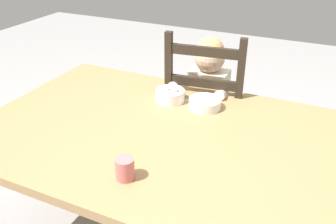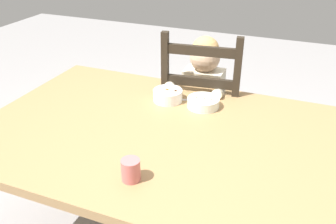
{
  "view_description": "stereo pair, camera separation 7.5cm",
  "coord_description": "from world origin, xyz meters",
  "px_view_note": "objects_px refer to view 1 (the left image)",
  "views": [
    {
      "loc": [
        0.62,
        -1.23,
        1.53
      ],
      "look_at": [
        0.01,
        0.09,
        0.75
      ],
      "focal_mm": 39.17,
      "sensor_mm": 36.0,
      "label": 1
    },
    {
      "loc": [
        0.56,
        -1.26,
        1.53
      ],
      "look_at": [
        0.01,
        0.09,
        0.75
      ],
      "focal_mm": 39.17,
      "sensor_mm": 36.0,
      "label": 2
    }
  ],
  "objects_px": {
    "dining_table": "(158,144)",
    "child_figure": "(206,94)",
    "bowl_of_carrots": "(170,95)",
    "spoon": "(181,99)",
    "drinking_cup": "(125,169)",
    "dining_chair": "(206,118)",
    "bowl_of_peas": "(205,103)"
  },
  "relations": [
    {
      "from": "dining_table",
      "to": "child_figure",
      "type": "height_order",
      "value": "child_figure"
    },
    {
      "from": "child_figure",
      "to": "bowl_of_carrots",
      "type": "bearing_deg",
      "value": -107.78
    },
    {
      "from": "spoon",
      "to": "drinking_cup",
      "type": "xyz_separation_m",
      "value": [
        0.07,
        -0.66,
        0.04
      ]
    },
    {
      "from": "dining_chair",
      "to": "spoon",
      "type": "relative_size",
      "value": 7.4
    },
    {
      "from": "spoon",
      "to": "drinking_cup",
      "type": "bearing_deg",
      "value": -84.18
    },
    {
      "from": "dining_chair",
      "to": "bowl_of_carrots",
      "type": "height_order",
      "value": "dining_chair"
    },
    {
      "from": "child_figure",
      "to": "drinking_cup",
      "type": "bearing_deg",
      "value": -88.57
    },
    {
      "from": "child_figure",
      "to": "bowl_of_carrots",
      "type": "height_order",
      "value": "child_figure"
    },
    {
      "from": "child_figure",
      "to": "spoon",
      "type": "distance_m",
      "value": 0.28
    },
    {
      "from": "bowl_of_peas",
      "to": "dining_table",
      "type": "bearing_deg",
      "value": -111.89
    },
    {
      "from": "bowl_of_carrots",
      "to": "bowl_of_peas",
      "type": "bearing_deg",
      "value": -0.01
    },
    {
      "from": "bowl_of_peas",
      "to": "bowl_of_carrots",
      "type": "distance_m",
      "value": 0.19
    },
    {
      "from": "child_figure",
      "to": "drinking_cup",
      "type": "height_order",
      "value": "child_figure"
    },
    {
      "from": "dining_table",
      "to": "dining_chair",
      "type": "relative_size",
      "value": 1.56
    },
    {
      "from": "dining_table",
      "to": "drinking_cup",
      "type": "xyz_separation_m",
      "value": [
        0.05,
        -0.35,
        0.12
      ]
    },
    {
      "from": "bowl_of_carrots",
      "to": "dining_table",
      "type": "bearing_deg",
      "value": -76.0
    },
    {
      "from": "bowl_of_peas",
      "to": "bowl_of_carrots",
      "type": "xyz_separation_m",
      "value": [
        -0.19,
        0.0,
        0.01
      ]
    },
    {
      "from": "bowl_of_peas",
      "to": "bowl_of_carrots",
      "type": "height_order",
      "value": "bowl_of_carrots"
    },
    {
      "from": "bowl_of_carrots",
      "to": "spoon",
      "type": "bearing_deg",
      "value": 27.75
    },
    {
      "from": "child_figure",
      "to": "bowl_of_peas",
      "type": "xyz_separation_m",
      "value": [
        0.09,
        -0.29,
        0.09
      ]
    },
    {
      "from": "bowl_of_peas",
      "to": "spoon",
      "type": "distance_m",
      "value": 0.14
    },
    {
      "from": "dining_table",
      "to": "spoon",
      "type": "relative_size",
      "value": 11.57
    },
    {
      "from": "bowl_of_peas",
      "to": "spoon",
      "type": "height_order",
      "value": "bowl_of_peas"
    },
    {
      "from": "child_figure",
      "to": "bowl_of_peas",
      "type": "bearing_deg",
      "value": -72.21
    },
    {
      "from": "dining_chair",
      "to": "spoon",
      "type": "xyz_separation_m",
      "value": [
        -0.05,
        -0.27,
        0.23
      ]
    },
    {
      "from": "bowl_of_carrots",
      "to": "child_figure",
      "type": "bearing_deg",
      "value": 72.22
    },
    {
      "from": "child_figure",
      "to": "bowl_of_carrots",
      "type": "xyz_separation_m",
      "value": [
        -0.09,
        -0.29,
        0.1
      ]
    },
    {
      "from": "dining_table",
      "to": "spoon",
      "type": "xyz_separation_m",
      "value": [
        -0.02,
        0.31,
        0.08
      ]
    },
    {
      "from": "drinking_cup",
      "to": "bowl_of_peas",
      "type": "bearing_deg",
      "value": 83.66
    },
    {
      "from": "child_figure",
      "to": "dining_table",
      "type": "bearing_deg",
      "value": -92.16
    },
    {
      "from": "dining_chair",
      "to": "child_figure",
      "type": "bearing_deg",
      "value": -155.41
    },
    {
      "from": "drinking_cup",
      "to": "dining_table",
      "type": "bearing_deg",
      "value": 97.37
    }
  ]
}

